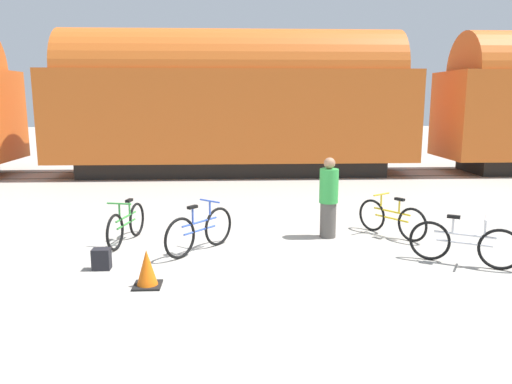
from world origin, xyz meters
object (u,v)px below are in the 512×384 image
person_in_green (329,198)px  traffic_cone (147,270)px  freight_train (232,100)px  bicycle_blue (200,231)px  bicycle_green (126,224)px  bicycle_silver (464,244)px  bicycle_yellow (391,219)px  backpack (101,259)px

person_in_green → traffic_cone: person_in_green is taller
freight_train → bicycle_blue: size_ratio=30.27×
bicycle_green → bicycle_blue: bearing=-23.7°
bicycle_silver → person_in_green: person_in_green is taller
freight_train → bicycle_yellow: bearing=-69.6°
person_in_green → bicycle_silver: bearing=77.8°
bicycle_blue → person_in_green: 2.60m
bicycle_blue → freight_train: bearing=86.1°
bicycle_green → backpack: (-0.10, -1.49, -0.18)m
bicycle_yellow → backpack: 5.49m
freight_train → person_in_green: size_ratio=25.64×
freight_train → bicycle_yellow: 9.10m
freight_train → traffic_cone: size_ratio=73.24×
backpack → bicycle_silver: bearing=-0.6°
freight_train → bicycle_blue: 9.38m
backpack → traffic_cone: (0.84, -0.77, 0.08)m
bicycle_green → bicycle_silver: (5.75, -1.56, 0.00)m
bicycle_silver → backpack: 5.85m
bicycle_silver → bicycle_blue: bicycle_blue is taller
bicycle_yellow → traffic_cone: bearing=-150.5°
bicycle_green → person_in_green: bearing=2.8°
bicycle_blue → traffic_cone: 1.77m
bicycle_silver → bicycle_blue: size_ratio=1.14×
freight_train → bicycle_silver: size_ratio=26.45×
bicycle_green → bicycle_silver: bicycle_silver is taller
bicycle_green → backpack: 1.51m
person_in_green → backpack: (-3.95, -1.68, -0.61)m
traffic_cone → bicycle_blue: bearing=67.9°
bicycle_yellow → bicycle_silver: (0.63, -1.76, 0.01)m
bicycle_blue → traffic_cone: bearing=-112.1°
bicycle_blue → person_in_green: (2.44, 0.81, 0.40)m
freight_train → person_in_green: bearing=-77.6°
bicycle_blue → backpack: size_ratio=3.91×
freight_train → backpack: bearing=-102.1°
freight_train → bicycle_green: size_ratio=25.08×
bicycle_yellow → person_in_green: (-1.26, -0.02, 0.43)m
bicycle_blue → person_in_green: size_ratio=0.85×
bicycle_silver → traffic_cone: (-5.00, -0.70, -0.10)m
bicycle_yellow → bicycle_green: size_ratio=0.86×
person_in_green → bicycle_green: bearing=-56.8°
bicycle_green → freight_train: bearing=76.5°
person_in_green → freight_train: bearing=-137.2°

